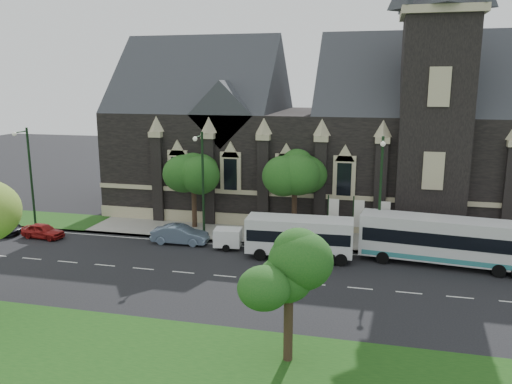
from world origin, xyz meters
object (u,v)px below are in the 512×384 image
(street_lamp_far, at_px, (29,172))
(banner_flag_center, at_px, (357,216))
(tree_walk_left, at_px, (196,165))
(tree_park_east, at_px, (294,266))
(street_lamp_mid, at_px, (202,180))
(box_trailer, at_px, (228,237))
(street_lamp_near, at_px, (380,189))
(sedan, at_px, (180,234))
(car_far_red, at_px, (43,231))
(shuttle_bus, at_px, (300,235))
(banner_flag_left, at_px, (332,215))
(tree_walk_right, at_px, (298,168))
(banner_flag_right, at_px, (383,218))
(tour_coach, at_px, (445,240))

(street_lamp_far, distance_m, banner_flag_center, 28.48)
(tree_walk_left, bearing_deg, tree_park_east, -59.13)
(street_lamp_mid, bearing_deg, box_trailer, -29.37)
(tree_walk_left, distance_m, street_lamp_near, 16.22)
(tree_park_east, bearing_deg, sedan, 127.54)
(tree_walk_left, distance_m, car_far_red, 13.99)
(tree_park_east, relative_size, sedan, 1.36)
(shuttle_bus, bearing_deg, tree_walk_left, 148.05)
(sedan, bearing_deg, street_lamp_far, 83.72)
(banner_flag_center, xyz_separation_m, shuttle_bus, (-3.96, -4.08, -0.64))
(tree_walk_left, relative_size, banner_flag_left, 1.91)
(tree_walk_right, height_order, car_far_red, tree_walk_right)
(tree_walk_right, bearing_deg, banner_flag_right, -13.60)
(shuttle_bus, distance_m, box_trailer, 5.90)
(tree_walk_right, height_order, street_lamp_near, street_lamp_near)
(tour_coach, xyz_separation_m, shuttle_bus, (-10.31, -0.81, -0.13))
(sedan, relative_size, car_far_red, 1.25)
(street_lamp_mid, height_order, car_far_red, street_lamp_mid)
(banner_flag_center, relative_size, shuttle_bus, 0.50)
(tree_walk_right, distance_m, shuttle_bus, 7.16)
(shuttle_bus, bearing_deg, banner_flag_right, 32.14)
(banner_flag_right, height_order, box_trailer, banner_flag_right)
(tree_walk_left, bearing_deg, banner_flag_left, -8.02)
(street_lamp_near, relative_size, street_lamp_mid, 1.00)
(street_lamp_far, distance_m, car_far_red, 5.71)
(banner_flag_center, height_order, sedan, banner_flag_center)
(banner_flag_center, distance_m, car_far_red, 26.08)
(tour_coach, xyz_separation_m, box_trailer, (-16.10, -0.07, -0.96))
(box_trailer, distance_m, car_far_red, 15.95)
(tree_park_east, relative_size, street_lamp_near, 0.70)
(tree_walk_right, distance_m, street_lamp_far, 23.50)
(tree_walk_right, height_order, banner_flag_center, tree_walk_right)
(banner_flag_center, bearing_deg, tree_walk_right, 161.36)
(tree_park_east, bearing_deg, tree_walk_left, 120.87)
(tree_walk_right, relative_size, box_trailer, 2.53)
(street_lamp_mid, bearing_deg, tree_walk_right, 26.65)
(street_lamp_mid, distance_m, box_trailer, 5.11)
(banner_flag_center, xyz_separation_m, box_trailer, (-9.75, -3.34, -1.47))
(street_lamp_far, distance_m, banner_flag_left, 26.50)
(street_lamp_near, bearing_deg, street_lamp_mid, 180.00)
(tree_walk_left, relative_size, banner_flag_center, 1.91)
(banner_flag_left, height_order, banner_flag_right, same)
(street_lamp_far, bearing_deg, banner_flag_left, 4.15)
(street_lamp_near, relative_size, tour_coach, 0.75)
(tree_walk_left, relative_size, street_lamp_mid, 0.85)
(tour_coach, relative_size, shuttle_bus, 1.51)
(street_lamp_mid, xyz_separation_m, banner_flag_left, (10.29, 1.91, -2.73))
(banner_flag_left, bearing_deg, tree_walk_left, 171.98)
(tree_park_east, relative_size, tree_walk_left, 0.82)
(street_lamp_near, bearing_deg, tree_walk_left, 167.13)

